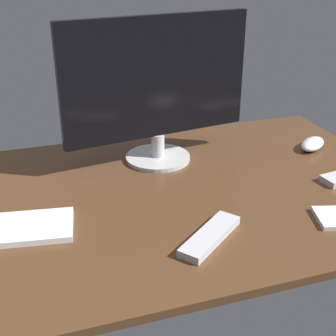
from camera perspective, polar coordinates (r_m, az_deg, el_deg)
name	(u,v)px	position (r cm, az deg, el deg)	size (l,w,h in cm)	color
desk	(155,197)	(123.81, -1.55, -3.54)	(140.00, 84.00, 2.00)	#4C301C
monitor	(157,88)	(134.99, -1.32, 9.69)	(55.79, 19.32, 42.17)	#B8B8B8
computer_mouse	(313,144)	(156.53, 17.07, 2.80)	(11.91, 6.09, 3.21)	silver
tv_remote	(210,236)	(105.16, 5.10, -8.20)	(19.26, 5.25, 1.87)	#B7B7BC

